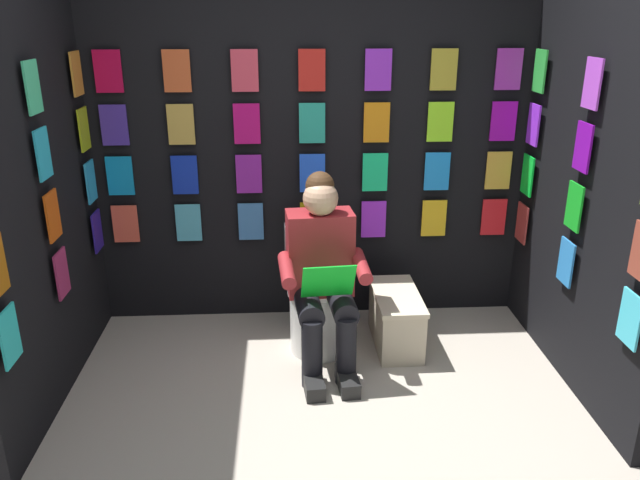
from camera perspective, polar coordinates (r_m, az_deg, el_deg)
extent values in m
plane|color=#B2A899|center=(3.14, 0.93, -21.12)|extent=(30.00, 30.00, 0.00)
cube|color=black|center=(4.26, -0.76, 6.98)|extent=(3.01, 0.10, 2.19)
cube|color=#DB4F3A|center=(4.42, -17.39, 1.42)|extent=(0.17, 0.01, 0.26)
cube|color=#42A1C0|center=(4.33, -11.95, 1.56)|extent=(0.17, 0.01, 0.26)
cube|color=#326BAC|center=(4.29, -6.35, 1.69)|extent=(0.17, 0.01, 0.26)
cube|color=#BA9B0F|center=(4.28, -0.69, 1.81)|extent=(0.17, 0.01, 0.26)
cube|color=#9522DC|center=(4.32, 4.93, 1.90)|extent=(0.17, 0.01, 0.26)
cube|color=gold|center=(4.40, 10.39, 1.98)|extent=(0.17, 0.01, 0.26)
cube|color=red|center=(4.52, 15.62, 2.04)|extent=(0.17, 0.01, 0.26)
cube|color=#0D7CBC|center=(4.32, -17.85, 5.61)|extent=(0.17, 0.01, 0.26)
cube|color=#0C25A4|center=(4.24, -12.28, 5.84)|extent=(0.17, 0.01, 0.26)
cube|color=#7C1993|center=(4.19, -6.53, 6.02)|extent=(0.17, 0.01, 0.26)
cube|color=blue|center=(4.19, -0.71, 6.14)|extent=(0.17, 0.01, 0.26)
cube|color=#11D07A|center=(4.23, 5.06, 6.20)|extent=(0.17, 0.01, 0.26)
cube|color=#1A87E9|center=(4.31, 10.67, 6.20)|extent=(0.17, 0.01, 0.26)
cube|color=gold|center=(4.43, 16.03, 6.14)|extent=(0.17, 0.01, 0.26)
cube|color=#3B258F|center=(4.26, -18.34, 9.96)|extent=(0.17, 0.01, 0.26)
cube|color=#AF8E3A|center=(4.17, -12.62, 10.29)|extent=(0.17, 0.01, 0.26)
cube|color=#AC0A61|center=(4.12, -6.72, 10.53)|extent=(0.17, 0.01, 0.26)
cube|color=teal|center=(4.12, -0.73, 10.65)|extent=(0.17, 0.01, 0.26)
cube|color=orange|center=(4.16, 5.21, 10.67)|extent=(0.17, 0.01, 0.26)
cube|color=#91EB20|center=(4.24, 10.97, 10.58)|extent=(0.17, 0.01, 0.26)
cube|color=#990EA4|center=(4.37, 16.45, 10.39)|extent=(0.17, 0.01, 0.26)
cube|color=#AE0934|center=(4.22, -18.85, 14.42)|extent=(0.17, 0.01, 0.26)
cube|color=#BB4B23|center=(4.13, -12.99, 14.86)|extent=(0.17, 0.01, 0.26)
cube|color=#C5374C|center=(4.08, -6.91, 15.15)|extent=(0.17, 0.01, 0.26)
cube|color=red|center=(4.08, -0.75, 15.29)|extent=(0.17, 0.01, 0.26)
cube|color=purple|center=(4.12, 5.36, 15.26)|extent=(0.17, 0.01, 0.26)
cube|color=#A6962A|center=(4.20, 11.28, 15.07)|extent=(0.17, 0.01, 0.26)
cube|color=purple|center=(4.33, 16.90, 14.74)|extent=(0.17, 0.01, 0.26)
cube|color=black|center=(3.77, 23.52, 3.47)|extent=(0.10, 1.75, 2.19)
cube|color=#9F3431|center=(4.45, 18.00, 1.49)|extent=(0.01, 0.17, 0.26)
cube|color=#2C82D6|center=(3.85, 21.61, -1.90)|extent=(0.01, 0.17, 0.26)
cube|color=#3FC6E0|center=(3.28, 26.53, -6.49)|extent=(0.01, 0.17, 0.26)
cube|color=#0DCB32|center=(4.36, 18.48, 5.65)|extent=(0.01, 0.17, 0.26)
cube|color=green|center=(3.74, 22.26, 2.85)|extent=(0.01, 0.17, 0.26)
cube|color=#902DF0|center=(4.29, 18.97, 9.96)|extent=(0.01, 0.17, 0.26)
cube|color=#760EA4|center=(3.66, 22.96, 7.84)|extent=(0.01, 0.17, 0.26)
cube|color=green|center=(4.25, 19.50, 14.38)|extent=(0.01, 0.17, 0.26)
cube|color=#B146D8|center=(3.61, 23.69, 13.00)|extent=(0.01, 0.17, 0.26)
cube|color=black|center=(3.62, -24.64, 2.66)|extent=(0.10, 1.75, 2.19)
cube|color=#22B5B5|center=(3.12, -26.56, -7.89)|extent=(0.01, 0.17, 0.26)
cube|color=#9A2857|center=(3.71, -22.57, -2.85)|extent=(0.01, 0.17, 0.26)
cube|color=#27198D|center=(4.33, -19.73, 0.78)|extent=(0.01, 0.17, 0.26)
cube|color=#C64A10|center=(3.60, -23.28, 2.05)|extent=(0.01, 0.17, 0.26)
cube|color=#279AD4|center=(4.24, -20.26, 5.04)|extent=(0.01, 0.17, 0.26)
cube|color=#24A5C6|center=(3.52, -24.03, 7.23)|extent=(0.01, 0.17, 0.26)
cube|color=#96AA17|center=(4.17, -20.82, 9.47)|extent=(0.01, 0.17, 0.26)
cube|color=#3ABE83|center=(3.47, -24.83, 12.59)|extent=(0.01, 0.17, 0.26)
cube|color=#C17D29|center=(4.13, -21.41, 14.01)|extent=(0.01, 0.17, 0.26)
cylinder|color=white|center=(4.03, -0.04, -7.43)|extent=(0.38, 0.38, 0.40)
cylinder|color=white|center=(3.94, -0.04, -4.70)|extent=(0.41, 0.41, 0.02)
cube|color=white|center=(4.11, -0.55, -1.05)|extent=(0.39, 0.21, 0.36)
cylinder|color=white|center=(4.02, -0.38, -1.51)|extent=(0.39, 0.10, 0.39)
cube|color=maroon|center=(3.80, -0.01, -1.17)|extent=(0.42, 0.25, 0.52)
sphere|color=tan|center=(3.66, 0.05, 3.83)|extent=(0.21, 0.21, 0.21)
sphere|color=#472D19|center=(3.67, -0.01, 4.99)|extent=(0.17, 0.17, 0.17)
cylinder|color=black|center=(3.73, 1.95, -5.71)|extent=(0.18, 0.41, 0.15)
cylinder|color=black|center=(3.71, -1.11, -5.90)|extent=(0.18, 0.41, 0.15)
cylinder|color=black|center=(3.68, 2.40, -10.10)|extent=(0.12, 0.12, 0.42)
cylinder|color=black|center=(3.66, -0.73, -10.33)|extent=(0.12, 0.12, 0.42)
cube|color=black|center=(3.72, 2.53, -12.78)|extent=(0.13, 0.27, 0.09)
cube|color=black|center=(3.70, -0.60, -13.03)|extent=(0.13, 0.27, 0.09)
cylinder|color=maroon|center=(3.68, 3.78, -2.39)|extent=(0.11, 0.32, 0.13)
cylinder|color=maroon|center=(3.62, -3.06, -2.77)|extent=(0.11, 0.32, 0.13)
cube|color=#0EBC23|center=(3.51, 0.77, -3.82)|extent=(0.31, 0.15, 0.23)
cube|color=beige|center=(4.13, 6.97, -7.38)|extent=(0.28, 0.58, 0.33)
cube|color=beige|center=(4.05, 7.07, -5.11)|extent=(0.29, 0.61, 0.03)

